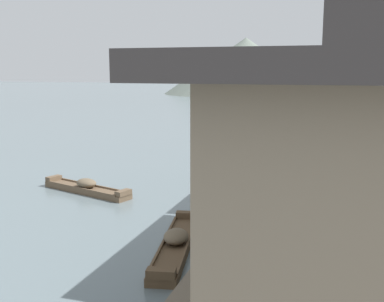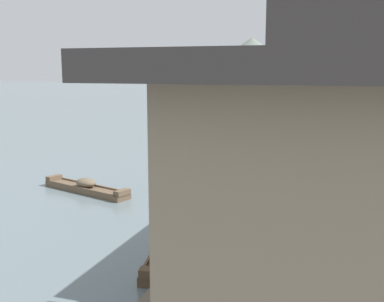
% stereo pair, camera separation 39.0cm
% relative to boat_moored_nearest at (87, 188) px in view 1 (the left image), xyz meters
% --- Properties ---
extents(boat_moored_nearest, '(5.39, 2.51, 0.71)m').
position_rel_boat_moored_nearest_xyz_m(boat_moored_nearest, '(0.00, 0.00, 0.00)').
color(boat_moored_nearest, brown).
rests_on(boat_moored_nearest, ground).
extents(boat_moored_second, '(4.12, 1.76, 0.57)m').
position_rel_boat_moored_nearest_xyz_m(boat_moored_second, '(1.71, 26.00, -0.04)').
color(boat_moored_second, '#423328').
rests_on(boat_moored_second, ground).
extents(boat_moored_third, '(1.42, 3.73, 0.42)m').
position_rel_boat_moored_nearest_xyz_m(boat_moored_third, '(7.76, 7.02, -0.09)').
color(boat_moored_third, '#33281E').
rests_on(boat_moored_third, ground).
extents(boat_moored_far, '(1.97, 5.82, 0.73)m').
position_rel_boat_moored_nearest_xyz_m(boat_moored_far, '(6.79, -5.80, 0.00)').
color(boat_moored_far, brown).
rests_on(boat_moored_far, ground).
extents(boat_midriver_drifting, '(1.22, 3.55, 0.67)m').
position_rel_boat_moored_nearest_xyz_m(boat_midriver_drifting, '(7.63, 36.40, 0.01)').
color(boat_midriver_drifting, '#232326').
rests_on(boat_midriver_drifting, ground).
extents(boat_midriver_upstream, '(1.33, 4.71, 0.79)m').
position_rel_boat_moored_nearest_xyz_m(boat_midriver_upstream, '(6.88, 19.01, 0.04)').
color(boat_midriver_upstream, '#33281E').
rests_on(boat_midriver_upstream, ground).
extents(house_waterfront_second, '(5.85, 7.66, 6.14)m').
position_rel_boat_moored_nearest_xyz_m(house_waterfront_second, '(13.13, -5.11, 3.51)').
color(house_waterfront_second, '#7F705B').
rests_on(house_waterfront_second, riverbank_right).
extents(house_waterfront_tall, '(5.87, 6.28, 6.14)m').
position_rel_boat_moored_nearest_xyz_m(house_waterfront_tall, '(13.14, 2.09, 3.52)').
color(house_waterfront_tall, gray).
rests_on(house_waterfront_tall, riverbank_right).
extents(house_waterfront_narrow, '(5.65, 6.32, 6.14)m').
position_rel_boat_moored_nearest_xyz_m(house_waterfront_narrow, '(13.03, 8.97, 3.52)').
color(house_waterfront_narrow, '#75604C').
rests_on(house_waterfront_narrow, riverbank_right).
extents(mooring_post_dock_mid, '(0.20, 0.20, 0.71)m').
position_rel_boat_moored_nearest_xyz_m(mooring_post_dock_mid, '(9.54, -1.30, 0.87)').
color(mooring_post_dock_mid, '#473828').
rests_on(mooring_post_dock_mid, riverbank_right).
extents(hill_far_west, '(41.06, 41.06, 13.86)m').
position_rel_boat_moored_nearest_xyz_m(hill_far_west, '(-11.90, 98.46, 6.70)').
color(hill_far_west, slate).
rests_on(hill_far_west, ground).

